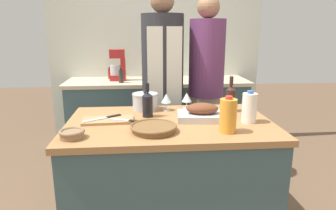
# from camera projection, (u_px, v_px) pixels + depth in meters

# --- Properties ---
(kitchen_island) EXTENTS (1.37, 0.85, 0.86)m
(kitchen_island) POSITION_uv_depth(u_px,v_px,m) (170.00, 179.00, 2.12)
(kitchen_island) COLOR #3D565B
(kitchen_island) RESTS_ON ground_plane
(back_counter) EXTENTS (2.11, 0.60, 0.89)m
(back_counter) POSITION_uv_depth(u_px,v_px,m) (158.00, 117.00, 3.60)
(back_counter) COLOR #3D565B
(back_counter) RESTS_ON ground_plane
(back_wall) EXTENTS (2.61, 0.10, 2.55)m
(back_wall) POSITION_uv_depth(u_px,v_px,m) (156.00, 45.00, 3.73)
(back_wall) COLOR silver
(back_wall) RESTS_ON ground_plane
(roasting_pan) EXTENTS (0.35, 0.25, 0.12)m
(roasting_pan) POSITION_uv_depth(u_px,v_px,m) (202.00, 113.00, 2.03)
(roasting_pan) COLOR #BCBCC1
(roasting_pan) RESTS_ON kitchen_island
(wicker_basket) EXTENTS (0.29, 0.29, 0.04)m
(wicker_basket) POSITION_uv_depth(u_px,v_px,m) (154.00, 128.00, 1.80)
(wicker_basket) COLOR brown
(wicker_basket) RESTS_ON kitchen_island
(cutting_board) EXTENTS (0.34, 0.19, 0.02)m
(cutting_board) POSITION_uv_depth(u_px,v_px,m) (108.00, 120.00, 2.00)
(cutting_board) COLOR #AD7F51
(cutting_board) RESTS_ON kitchen_island
(stock_pot) EXTENTS (0.19, 0.19, 0.15)m
(stock_pot) POSITION_uv_depth(u_px,v_px,m) (145.00, 101.00, 2.28)
(stock_pot) COLOR #B7B7BC
(stock_pot) RESTS_ON kitchen_island
(mixing_bowl) EXTENTS (0.15, 0.15, 0.05)m
(mixing_bowl) POSITION_uv_depth(u_px,v_px,m) (72.00, 134.00, 1.69)
(mixing_bowl) COLOR #846647
(mixing_bowl) RESTS_ON kitchen_island
(juice_jug) EXTENTS (0.10, 0.10, 0.22)m
(juice_jug) POSITION_uv_depth(u_px,v_px,m) (228.00, 116.00, 1.77)
(juice_jug) COLOR orange
(juice_jug) RESTS_ON kitchen_island
(milk_jug) EXTENTS (0.10, 0.10, 0.21)m
(milk_jug) POSITION_uv_depth(u_px,v_px,m) (249.00, 108.00, 1.96)
(milk_jug) COLOR white
(milk_jug) RESTS_ON kitchen_island
(wine_bottle_green) EXTENTS (0.07, 0.07, 0.26)m
(wine_bottle_green) POSITION_uv_depth(u_px,v_px,m) (231.00, 98.00, 2.23)
(wine_bottle_green) COLOR #381E19
(wine_bottle_green) RESTS_ON kitchen_island
(wine_bottle_dark) EXTENTS (0.07, 0.07, 0.24)m
(wine_bottle_dark) POSITION_uv_depth(u_px,v_px,m) (148.00, 104.00, 2.09)
(wine_bottle_dark) COLOR black
(wine_bottle_dark) RESTS_ON kitchen_island
(wine_glass_left) EXTENTS (0.08, 0.08, 0.13)m
(wine_glass_left) POSITION_uv_depth(u_px,v_px,m) (187.00, 98.00, 2.31)
(wine_glass_left) COLOR silver
(wine_glass_left) RESTS_ON kitchen_island
(wine_glass_right) EXTENTS (0.08, 0.08, 0.13)m
(wine_glass_right) POSITION_uv_depth(u_px,v_px,m) (166.00, 99.00, 2.26)
(wine_glass_right) COLOR silver
(wine_glass_right) RESTS_ON kitchen_island
(knife_chef) EXTENTS (0.25, 0.18, 0.01)m
(knife_chef) POSITION_uv_depth(u_px,v_px,m) (104.00, 118.00, 2.01)
(knife_chef) COLOR #B7B7BC
(knife_chef) RESTS_ON cutting_board
(knife_paring) EXTENTS (0.22, 0.11, 0.01)m
(knife_paring) POSITION_uv_depth(u_px,v_px,m) (127.00, 120.00, 1.96)
(knife_paring) COLOR #B7B7BC
(knife_paring) RESTS_ON cutting_board
(stand_mixer) EXTENTS (0.18, 0.14, 0.36)m
(stand_mixer) POSITION_uv_depth(u_px,v_px,m) (118.00, 68.00, 3.44)
(stand_mixer) COLOR #B22323
(stand_mixer) RESTS_ON back_counter
(condiment_bottle_tall) EXTENTS (0.05, 0.05, 0.16)m
(condiment_bottle_tall) POSITION_uv_depth(u_px,v_px,m) (121.00, 76.00, 3.31)
(condiment_bottle_tall) COLOR #332D28
(condiment_bottle_tall) RESTS_ON back_counter
(condiment_bottle_short) EXTENTS (0.05, 0.05, 0.14)m
(condiment_bottle_short) POSITION_uv_depth(u_px,v_px,m) (110.00, 73.00, 3.58)
(condiment_bottle_short) COLOR maroon
(condiment_bottle_short) RESTS_ON back_counter
(person_cook_aproned) EXTENTS (0.38, 0.38, 1.81)m
(person_cook_aproned) POSITION_uv_depth(u_px,v_px,m) (163.00, 81.00, 2.76)
(person_cook_aproned) COLOR beige
(person_cook_aproned) RESTS_ON ground_plane
(person_cook_guest) EXTENTS (0.33, 0.33, 1.76)m
(person_cook_guest) POSITION_uv_depth(u_px,v_px,m) (206.00, 82.00, 2.83)
(person_cook_guest) COLOR beige
(person_cook_guest) RESTS_ON ground_plane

